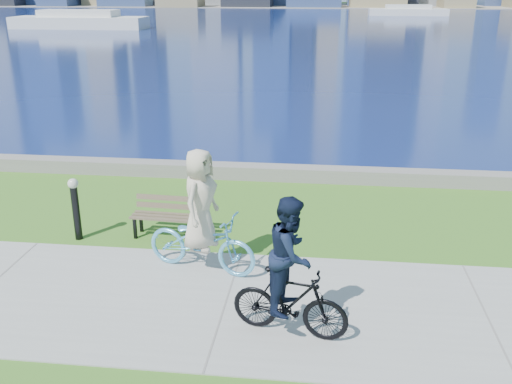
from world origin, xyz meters
TOP-DOWN VIEW (x-y plane):
  - ground at (0.00, 0.00)m, footprint 320.00×320.00m
  - concrete_path at (0.00, 0.00)m, footprint 80.00×3.50m
  - seawall at (0.00, 6.20)m, footprint 90.00×0.50m
  - bay_water at (0.00, 72.00)m, footprint 320.00×131.00m
  - far_shore at (0.00, 130.00)m, footprint 320.00×30.00m
  - ferry_near at (-26.12, 56.19)m, footprint 14.98×4.28m
  - ferry_far at (14.30, 89.28)m, footprint 12.21×3.49m
  - park_bench at (-1.51, 2.45)m, footprint 1.53×0.60m
  - bollard_lamp at (-3.29, 2.08)m, footprint 0.20×0.20m
  - cyclist_woman at (-0.59, 1.07)m, footprint 1.20×2.13m
  - cyclist_man at (1.05, -0.71)m, footprint 0.83×1.75m

SIDE VIEW (x-z plane):
  - ground at x=0.00m, z-range 0.00..0.00m
  - bay_water at x=0.00m, z-range 0.00..0.01m
  - concrete_path at x=0.00m, z-range 0.00..0.02m
  - far_shore at x=0.00m, z-range 0.00..0.12m
  - seawall at x=0.00m, z-range 0.00..0.35m
  - park_bench at x=-1.51m, z-range 0.09..0.87m
  - ferry_far at x=14.30m, z-range -0.14..1.52m
  - bollard_lamp at x=-3.29m, z-range 0.09..1.35m
  - cyclist_woman at x=-0.59m, z-range -0.26..1.93m
  - ferry_near at x=-26.12m, z-range -0.17..1.86m
  - cyclist_man at x=1.05m, z-range -0.14..1.95m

